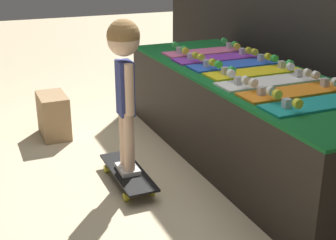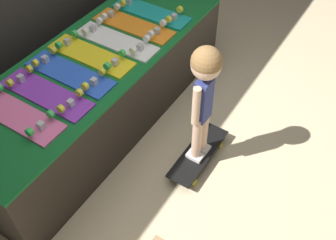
{
  "view_description": "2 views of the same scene",
  "coord_description": "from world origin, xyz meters",
  "px_view_note": "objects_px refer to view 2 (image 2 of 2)",
  "views": [
    {
      "loc": [
        2.68,
        -1.28,
        1.47
      ],
      "look_at": [
        0.01,
        -0.12,
        0.4
      ],
      "focal_mm": 50.0,
      "sensor_mm": 36.0,
      "label": 1
    },
    {
      "loc": [
        -1.71,
        -1.24,
        2.48
      ],
      "look_at": [
        0.0,
        -0.15,
        0.33
      ],
      "focal_mm": 42.0,
      "sensor_mm": 36.0,
      "label": 2
    }
  ],
  "objects_px": {
    "skateboard_blue_on_rack": "(69,73)",
    "skateboard_white_on_rack": "(116,40)",
    "skateboard_pink_on_rack": "(16,114)",
    "skateboard_purple_on_rack": "(46,93)",
    "skateboard_yellow_on_rack": "(91,54)",
    "child": "(204,86)",
    "skateboard_orange_on_rack": "(134,25)",
    "skateboard_teal_on_rack": "(151,11)",
    "skateboard_on_floor": "(198,154)"
  },
  "relations": [
    {
      "from": "skateboard_blue_on_rack",
      "to": "skateboard_white_on_rack",
      "type": "bearing_deg",
      "value": -4.53
    },
    {
      "from": "skateboard_pink_on_rack",
      "to": "skateboard_purple_on_rack",
      "type": "bearing_deg",
      "value": -5.13
    },
    {
      "from": "skateboard_yellow_on_rack",
      "to": "child",
      "type": "distance_m",
      "value": 0.96
    },
    {
      "from": "skateboard_yellow_on_rack",
      "to": "skateboard_orange_on_rack",
      "type": "bearing_deg",
      "value": -4.56
    },
    {
      "from": "skateboard_purple_on_rack",
      "to": "skateboard_blue_on_rack",
      "type": "distance_m",
      "value": 0.25
    },
    {
      "from": "skateboard_pink_on_rack",
      "to": "skateboard_teal_on_rack",
      "type": "relative_size",
      "value": 1.0
    },
    {
      "from": "skateboard_purple_on_rack",
      "to": "skateboard_yellow_on_rack",
      "type": "relative_size",
      "value": 1.0
    },
    {
      "from": "skateboard_purple_on_rack",
      "to": "child",
      "type": "bearing_deg",
      "value": -60.86
    },
    {
      "from": "skateboard_blue_on_rack",
      "to": "skateboard_white_on_rack",
      "type": "xyz_separation_m",
      "value": [
        0.5,
        -0.04,
        0.0
      ]
    },
    {
      "from": "skateboard_teal_on_rack",
      "to": "child",
      "type": "xyz_separation_m",
      "value": [
        -0.72,
        -0.9,
        0.12
      ]
    },
    {
      "from": "skateboard_purple_on_rack",
      "to": "skateboard_blue_on_rack",
      "type": "height_order",
      "value": "same"
    },
    {
      "from": "skateboard_teal_on_rack",
      "to": "child",
      "type": "relative_size",
      "value": 0.71
    },
    {
      "from": "skateboard_pink_on_rack",
      "to": "skateboard_orange_on_rack",
      "type": "height_order",
      "value": "same"
    },
    {
      "from": "skateboard_yellow_on_rack",
      "to": "skateboard_orange_on_rack",
      "type": "xyz_separation_m",
      "value": [
        0.5,
        -0.04,
        0.0
      ]
    },
    {
      "from": "skateboard_pink_on_rack",
      "to": "child",
      "type": "xyz_separation_m",
      "value": [
        0.77,
        -0.96,
        0.12
      ]
    },
    {
      "from": "skateboard_teal_on_rack",
      "to": "skateboard_blue_on_rack",
      "type": "bearing_deg",
      "value": 177.76
    },
    {
      "from": "skateboard_blue_on_rack",
      "to": "skateboard_orange_on_rack",
      "type": "bearing_deg",
      "value": -2.37
    },
    {
      "from": "skateboard_pink_on_rack",
      "to": "skateboard_on_floor",
      "type": "height_order",
      "value": "skateboard_pink_on_rack"
    },
    {
      "from": "skateboard_orange_on_rack",
      "to": "skateboard_white_on_rack",
      "type": "bearing_deg",
      "value": -178.04
    },
    {
      "from": "skateboard_yellow_on_rack",
      "to": "skateboard_purple_on_rack",
      "type": "bearing_deg",
      "value": -177.84
    },
    {
      "from": "skateboard_yellow_on_rack",
      "to": "skateboard_on_floor",
      "type": "xyz_separation_m",
      "value": [
        0.03,
        -0.95,
        -0.59
      ]
    },
    {
      "from": "child",
      "to": "skateboard_on_floor",
      "type": "bearing_deg",
      "value": -178.42
    },
    {
      "from": "skateboard_purple_on_rack",
      "to": "skateboard_on_floor",
      "type": "height_order",
      "value": "skateboard_purple_on_rack"
    },
    {
      "from": "skateboard_pink_on_rack",
      "to": "skateboard_orange_on_rack",
      "type": "relative_size",
      "value": 1.0
    },
    {
      "from": "skateboard_blue_on_rack",
      "to": "skateboard_teal_on_rack",
      "type": "relative_size",
      "value": 1.0
    },
    {
      "from": "skateboard_white_on_rack",
      "to": "skateboard_teal_on_rack",
      "type": "xyz_separation_m",
      "value": [
        0.5,
        0.0,
        0.0
      ]
    },
    {
      "from": "skateboard_on_floor",
      "to": "skateboard_purple_on_rack",
      "type": "bearing_deg",
      "value": 119.14
    },
    {
      "from": "skateboard_blue_on_rack",
      "to": "skateboard_white_on_rack",
      "type": "distance_m",
      "value": 0.5
    },
    {
      "from": "skateboard_blue_on_rack",
      "to": "skateboard_teal_on_rack",
      "type": "distance_m",
      "value": 0.99
    },
    {
      "from": "skateboard_white_on_rack",
      "to": "skateboard_orange_on_rack",
      "type": "distance_m",
      "value": 0.25
    },
    {
      "from": "skateboard_blue_on_rack",
      "to": "child",
      "type": "distance_m",
      "value": 0.99
    },
    {
      "from": "skateboard_teal_on_rack",
      "to": "skateboard_orange_on_rack",
      "type": "bearing_deg",
      "value": 178.15
    },
    {
      "from": "skateboard_orange_on_rack",
      "to": "skateboard_on_floor",
      "type": "relative_size",
      "value": 1.09
    },
    {
      "from": "skateboard_on_floor",
      "to": "skateboard_teal_on_rack",
      "type": "bearing_deg",
      "value": 51.6
    },
    {
      "from": "skateboard_purple_on_rack",
      "to": "skateboard_blue_on_rack",
      "type": "bearing_deg",
      "value": 2.3
    },
    {
      "from": "skateboard_yellow_on_rack",
      "to": "skateboard_on_floor",
      "type": "relative_size",
      "value": 1.09
    },
    {
      "from": "skateboard_on_floor",
      "to": "skateboard_white_on_rack",
      "type": "bearing_deg",
      "value": 76.2
    },
    {
      "from": "child",
      "to": "skateboard_teal_on_rack",
      "type": "bearing_deg",
      "value": 53.18
    },
    {
      "from": "skateboard_pink_on_rack",
      "to": "skateboard_white_on_rack",
      "type": "xyz_separation_m",
      "value": [
        0.99,
        -0.05,
        0.0
      ]
    },
    {
      "from": "skateboard_orange_on_rack",
      "to": "skateboard_blue_on_rack",
      "type": "bearing_deg",
      "value": 177.63
    },
    {
      "from": "skateboard_purple_on_rack",
      "to": "skateboard_white_on_rack",
      "type": "distance_m",
      "value": 0.74
    },
    {
      "from": "skateboard_pink_on_rack",
      "to": "skateboard_yellow_on_rack",
      "type": "relative_size",
      "value": 1.0
    },
    {
      "from": "skateboard_white_on_rack",
      "to": "skateboard_orange_on_rack",
      "type": "bearing_deg",
      "value": 1.96
    },
    {
      "from": "skateboard_orange_on_rack",
      "to": "skateboard_teal_on_rack",
      "type": "distance_m",
      "value": 0.25
    },
    {
      "from": "skateboard_blue_on_rack",
      "to": "skateboard_white_on_rack",
      "type": "relative_size",
      "value": 1.0
    },
    {
      "from": "skateboard_orange_on_rack",
      "to": "skateboard_on_floor",
      "type": "xyz_separation_m",
      "value": [
        -0.47,
        -0.91,
        -0.59
      ]
    },
    {
      "from": "skateboard_white_on_rack",
      "to": "child",
      "type": "height_order",
      "value": "child"
    },
    {
      "from": "skateboard_white_on_rack",
      "to": "skateboard_teal_on_rack",
      "type": "distance_m",
      "value": 0.5
    },
    {
      "from": "skateboard_yellow_on_rack",
      "to": "skateboard_teal_on_rack",
      "type": "relative_size",
      "value": 1.0
    },
    {
      "from": "skateboard_teal_on_rack",
      "to": "skateboard_pink_on_rack",
      "type": "bearing_deg",
      "value": 178.03
    }
  ]
}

